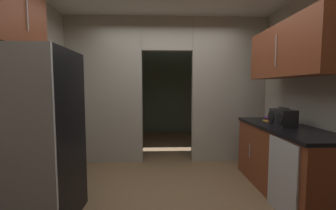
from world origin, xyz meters
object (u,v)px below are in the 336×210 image
refrigerator (35,138)px  dishwasher (282,178)px  boombox (283,118)px  book_stack (270,119)px

refrigerator → dishwasher: (2.60, 0.03, -0.47)m
boombox → book_stack: 0.39m
dishwasher → book_stack: bearing=71.6°
refrigerator → boombox: bearing=10.9°
boombox → refrigerator: bearing=-169.1°
refrigerator → boombox: 2.93m
boombox → book_stack: bearing=86.8°
dishwasher → book_stack: book_stack is taller
dishwasher → book_stack: (0.30, 0.91, 0.51)m
book_stack → boombox: bearing=-93.2°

